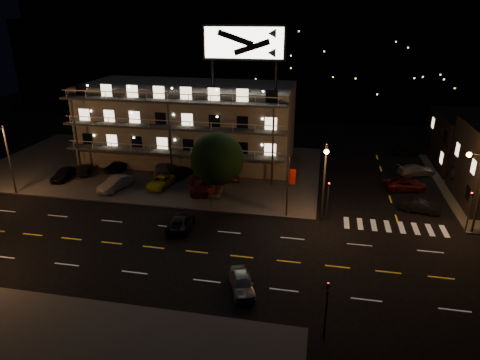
% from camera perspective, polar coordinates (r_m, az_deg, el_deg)
% --- Properties ---
extents(ground, '(140.00, 140.00, 0.00)m').
position_cam_1_polar(ground, '(37.44, -2.81, -9.87)').
color(ground, black).
rests_on(ground, ground).
extents(curb_nw, '(44.00, 24.00, 0.15)m').
position_cam_1_polar(curb_nw, '(58.78, -11.46, 1.82)').
color(curb_nw, '#3E3E3B').
rests_on(curb_nw, ground).
extents(motel, '(28.00, 13.80, 18.10)m').
position_cam_1_polar(motel, '(59.39, -6.77, 7.62)').
color(motel, '#9C9588').
rests_on(motel, ground).
extents(hill_backdrop, '(120.00, 25.00, 24.00)m').
position_cam_1_polar(hill_backdrop, '(101.01, 3.37, 17.02)').
color(hill_backdrop, black).
rests_on(hill_backdrop, ground).
extents(streetlight_nw, '(0.44, 1.92, 8.00)m').
position_cam_1_polar(streetlight_nw, '(53.63, -28.78, 3.11)').
color(streetlight_nw, '#2D2D30').
rests_on(streetlight_nw, ground).
extents(streetlight_nc, '(0.44, 1.92, 8.00)m').
position_cam_1_polar(streetlight_nc, '(41.52, 11.20, 0.63)').
color(streetlight_nc, '#2D2D30').
rests_on(streetlight_nc, ground).
extents(streetlight_ne, '(1.92, 0.44, 8.00)m').
position_cam_1_polar(streetlight_ne, '(44.20, 29.13, -0.50)').
color(streetlight_ne, '#2D2D30').
rests_on(streetlight_ne, ground).
extents(signal_nw, '(0.20, 0.27, 4.60)m').
position_cam_1_polar(signal_nw, '(42.95, 11.65, -2.14)').
color(signal_nw, '#2D2D30').
rests_on(signal_nw, ground).
extents(signal_sw, '(0.20, 0.27, 4.60)m').
position_cam_1_polar(signal_sw, '(28.15, 11.46, -15.95)').
color(signal_sw, '#2D2D30').
rests_on(signal_sw, ground).
extents(signal_ne, '(0.27, 0.20, 4.60)m').
position_cam_1_polar(signal_ne, '(45.18, 28.35, -3.21)').
color(signal_ne, '#2D2D30').
rests_on(signal_ne, ground).
extents(banner_north, '(0.83, 0.16, 6.40)m').
position_cam_1_polar(banner_north, '(42.61, 6.48, -0.75)').
color(banner_north, '#2D2D30').
rests_on(banner_north, ground).
extents(stop_sign, '(0.91, 0.11, 2.61)m').
position_cam_1_polar(stop_sign, '(44.71, -3.97, -1.95)').
color(stop_sign, '#2D2D30').
rests_on(stop_sign, ground).
extents(tree, '(5.95, 5.73, 7.50)m').
position_cam_1_polar(tree, '(46.05, -3.11, 2.65)').
color(tree, black).
rests_on(tree, curb_nw).
extents(lot_car_0, '(1.74, 4.15, 1.40)m').
position_cam_1_polar(lot_car_0, '(57.03, -22.48, 0.77)').
color(lot_car_0, black).
rests_on(lot_car_0, curb_nw).
extents(lot_car_1, '(2.88, 4.80, 1.49)m').
position_cam_1_polar(lot_car_1, '(51.71, -16.30, -0.44)').
color(lot_car_1, gray).
rests_on(lot_car_1, curb_nw).
extents(lot_car_2, '(2.56, 4.66, 1.24)m').
position_cam_1_polar(lot_car_2, '(51.29, -10.52, -0.24)').
color(lot_car_2, yellow).
rests_on(lot_car_2, curb_nw).
extents(lot_car_3, '(3.39, 5.40, 1.46)m').
position_cam_1_polar(lot_car_3, '(49.51, -5.51, -0.64)').
color(lot_car_3, '#50100B').
rests_on(lot_car_3, curb_nw).
extents(lot_car_4, '(1.71, 3.70, 1.23)m').
position_cam_1_polar(lot_car_4, '(48.62, -3.24, -1.15)').
color(lot_car_4, gray).
rests_on(lot_car_4, curb_nw).
extents(lot_car_5, '(2.59, 3.97, 1.24)m').
position_cam_1_polar(lot_car_5, '(58.04, -20.09, 1.37)').
color(lot_car_5, black).
rests_on(lot_car_5, curb_nw).
extents(lot_car_6, '(2.23, 4.47, 1.22)m').
position_cam_1_polar(lot_car_6, '(57.97, -15.94, 1.84)').
color(lot_car_6, black).
rests_on(lot_car_6, curb_nw).
extents(lot_car_7, '(3.63, 5.56, 1.50)m').
position_cam_1_polar(lot_car_7, '(55.04, -10.25, 1.45)').
color(lot_car_7, gray).
rests_on(lot_car_7, curb_nw).
extents(lot_car_8, '(2.53, 4.17, 1.33)m').
position_cam_1_polar(lot_car_8, '(54.19, -7.61, 1.19)').
color(lot_car_8, black).
rests_on(lot_car_8, curb_nw).
extents(lot_car_9, '(2.38, 4.37, 1.37)m').
position_cam_1_polar(lot_car_9, '(52.98, -1.02, 0.93)').
color(lot_car_9, '#50100B').
rests_on(lot_car_9, curb_nw).
extents(side_car_0, '(4.00, 2.03, 1.26)m').
position_cam_1_polar(side_car_0, '(48.22, 22.98, -3.31)').
color(side_car_0, black).
rests_on(side_car_0, ground).
extents(side_car_1, '(5.14, 3.06, 1.34)m').
position_cam_1_polar(side_car_1, '(53.61, 21.26, -0.55)').
color(side_car_1, '#50100B').
rests_on(side_car_1, ground).
extents(side_car_2, '(5.17, 3.49, 1.39)m').
position_cam_1_polar(side_car_2, '(58.93, 22.48, 1.25)').
color(side_car_2, gray).
rests_on(side_car_2, ground).
extents(side_car_3, '(3.76, 2.02, 1.22)m').
position_cam_1_polar(side_car_3, '(66.77, 21.07, 3.66)').
color(side_car_3, black).
rests_on(side_car_3, ground).
extents(road_car_east, '(2.89, 4.33, 1.37)m').
position_cam_1_polar(road_car_east, '(32.75, 0.25, -13.53)').
color(road_car_east, gray).
rests_on(road_car_east, ground).
extents(road_car_west, '(2.33, 4.61, 1.25)m').
position_cam_1_polar(road_car_west, '(41.69, -7.88, -5.59)').
color(road_car_west, black).
rests_on(road_car_west, ground).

